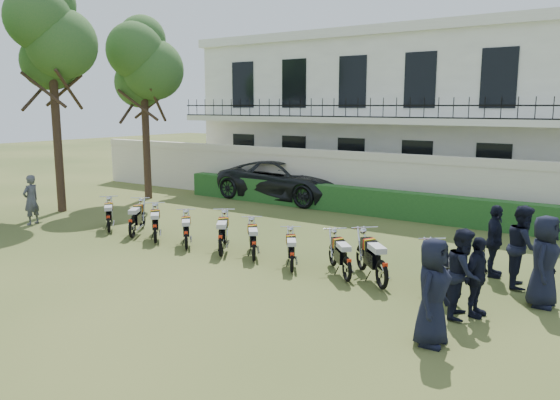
{
  "coord_description": "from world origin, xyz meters",
  "views": [
    {
      "loc": [
        9.49,
        -11.49,
        4.09
      ],
      "look_at": [
        0.15,
        2.09,
        1.24
      ],
      "focal_mm": 35.0,
      "sensor_mm": 36.0,
      "label": 1
    }
  ],
  "objects_px": {
    "motorcycle_7": "(347,263)",
    "officer_0": "(433,292)",
    "officer_1": "(463,273)",
    "officer_5": "(494,241)",
    "motorcycle_1": "(132,223)",
    "inspector": "(31,200)",
    "motorcycle_2": "(155,228)",
    "motorcycle_5": "(254,245)",
    "motorcycle_6": "(292,256)",
    "motorcycle_0": "(108,219)",
    "motorcycle_3": "(186,235)",
    "officer_2": "(477,277)",
    "motorcycle_8": "(382,267)",
    "motorcycle_9": "(451,281)",
    "officer_4": "(523,246)",
    "suv": "(286,180)",
    "officer_3": "(544,261)",
    "motorcycle_4": "(221,239)",
    "tree_west_near": "(144,63)",
    "tree_west_mid": "(51,35)"
  },
  "relations": [
    {
      "from": "motorcycle_7",
      "to": "motorcycle_5",
      "type": "bearing_deg",
      "value": 134.09
    },
    {
      "from": "motorcycle_4",
      "to": "motorcycle_9",
      "type": "xyz_separation_m",
      "value": [
        6.28,
        -0.02,
        0.0
      ]
    },
    {
      "from": "motorcycle_0",
      "to": "inspector",
      "type": "xyz_separation_m",
      "value": [
        -3.33,
        -0.62,
        0.4
      ]
    },
    {
      "from": "motorcycle_1",
      "to": "officer_5",
      "type": "xyz_separation_m",
      "value": [
        10.2,
        2.41,
        0.38
      ]
    },
    {
      "from": "tree_west_near",
      "to": "suv",
      "type": "height_order",
      "value": "tree_west_near"
    },
    {
      "from": "motorcycle_8",
      "to": "motorcycle_6",
      "type": "bearing_deg",
      "value": 137.97
    },
    {
      "from": "motorcycle_0",
      "to": "suv",
      "type": "distance_m",
      "value": 8.71
    },
    {
      "from": "motorcycle_7",
      "to": "officer_3",
      "type": "height_order",
      "value": "officer_3"
    },
    {
      "from": "motorcycle_0",
      "to": "motorcycle_1",
      "type": "distance_m",
      "value": 1.19
    },
    {
      "from": "tree_west_near",
      "to": "officer_2",
      "type": "relative_size",
      "value": 4.96
    },
    {
      "from": "officer_1",
      "to": "officer_5",
      "type": "relative_size",
      "value": 1.0
    },
    {
      "from": "motorcycle_4",
      "to": "officer_5",
      "type": "bearing_deg",
      "value": -15.07
    },
    {
      "from": "motorcycle_7",
      "to": "motorcycle_0",
      "type": "bearing_deg",
      "value": 135.78
    },
    {
      "from": "motorcycle_2",
      "to": "motorcycle_5",
      "type": "bearing_deg",
      "value": -44.0
    },
    {
      "from": "motorcycle_9",
      "to": "officer_2",
      "type": "distance_m",
      "value": 0.75
    },
    {
      "from": "motorcycle_3",
      "to": "motorcycle_7",
      "type": "xyz_separation_m",
      "value": [
        5.13,
        0.04,
        0.02
      ]
    },
    {
      "from": "officer_0",
      "to": "officer_1",
      "type": "xyz_separation_m",
      "value": [
        0.07,
        1.57,
        -0.06
      ]
    },
    {
      "from": "inspector",
      "to": "motorcycle_3",
      "type": "bearing_deg",
      "value": 81.67
    },
    {
      "from": "inspector",
      "to": "officer_0",
      "type": "height_order",
      "value": "officer_0"
    },
    {
      "from": "motorcycle_4",
      "to": "motorcycle_8",
      "type": "height_order",
      "value": "motorcycle_8"
    },
    {
      "from": "suv",
      "to": "officer_3",
      "type": "bearing_deg",
      "value": -122.74
    },
    {
      "from": "motorcycle_7",
      "to": "motorcycle_1",
      "type": "bearing_deg",
      "value": 136.11
    },
    {
      "from": "motorcycle_9",
      "to": "motorcycle_7",
      "type": "bearing_deg",
      "value": 140.2
    },
    {
      "from": "motorcycle_1",
      "to": "motorcycle_7",
      "type": "xyz_separation_m",
      "value": [
        7.51,
        -0.03,
        -0.02
      ]
    },
    {
      "from": "tree_west_near",
      "to": "motorcycle_2",
      "type": "relative_size",
      "value": 5.43
    },
    {
      "from": "motorcycle_2",
      "to": "motorcycle_9",
      "type": "height_order",
      "value": "motorcycle_9"
    },
    {
      "from": "motorcycle_9",
      "to": "officer_1",
      "type": "height_order",
      "value": "officer_1"
    },
    {
      "from": "tree_west_near",
      "to": "motorcycle_2",
      "type": "xyz_separation_m",
      "value": [
        6.38,
        -5.51,
        -5.41
      ]
    },
    {
      "from": "motorcycle_8",
      "to": "inspector",
      "type": "height_order",
      "value": "inspector"
    },
    {
      "from": "motorcycle_3",
      "to": "officer_1",
      "type": "relative_size",
      "value": 0.77
    },
    {
      "from": "motorcycle_5",
      "to": "motorcycle_6",
      "type": "height_order",
      "value": "motorcycle_5"
    },
    {
      "from": "officer_0",
      "to": "officer_2",
      "type": "xyz_separation_m",
      "value": [
        0.28,
        1.76,
        -0.15
      ]
    },
    {
      "from": "inspector",
      "to": "motorcycle_2",
      "type": "bearing_deg",
      "value": 82.7
    },
    {
      "from": "tree_west_near",
      "to": "motorcycle_1",
      "type": "distance_m",
      "value": 9.31
    },
    {
      "from": "officer_2",
      "to": "motorcycle_3",
      "type": "bearing_deg",
      "value": 95.11
    },
    {
      "from": "motorcycle_7",
      "to": "motorcycle_9",
      "type": "bearing_deg",
      "value": -44.72
    },
    {
      "from": "motorcycle_3",
      "to": "officer_0",
      "type": "xyz_separation_m",
      "value": [
        7.89,
        -2.12,
        0.49
      ]
    },
    {
      "from": "motorcycle_3",
      "to": "motorcycle_8",
      "type": "height_order",
      "value": "motorcycle_8"
    },
    {
      "from": "motorcycle_4",
      "to": "motorcycle_3",
      "type": "bearing_deg",
      "value": 145.19
    },
    {
      "from": "motorcycle_1",
      "to": "officer_5",
      "type": "relative_size",
      "value": 0.95
    },
    {
      "from": "inspector",
      "to": "officer_4",
      "type": "relative_size",
      "value": 0.92
    },
    {
      "from": "tree_west_near",
      "to": "inspector",
      "type": "bearing_deg",
      "value": -82.81
    },
    {
      "from": "motorcycle_9",
      "to": "tree_west_mid",
      "type": "bearing_deg",
      "value": 135.68
    },
    {
      "from": "motorcycle_3",
      "to": "officer_2",
      "type": "bearing_deg",
      "value": -46.33
    },
    {
      "from": "motorcycle_1",
      "to": "officer_4",
      "type": "height_order",
      "value": "officer_4"
    },
    {
      "from": "tree_west_mid",
      "to": "motorcycle_2",
      "type": "bearing_deg",
      "value": -12.42
    },
    {
      "from": "motorcycle_9",
      "to": "officer_4",
      "type": "height_order",
      "value": "officer_4"
    },
    {
      "from": "motorcycle_1",
      "to": "officer_5",
      "type": "bearing_deg",
      "value": -22.12
    },
    {
      "from": "motorcycle_2",
      "to": "inspector",
      "type": "distance_m",
      "value": 5.65
    },
    {
      "from": "motorcycle_7",
      "to": "officer_0",
      "type": "relative_size",
      "value": 0.76
    }
  ]
}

